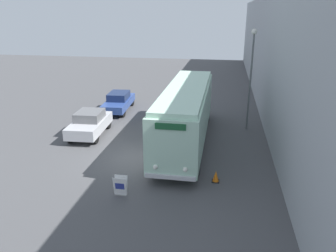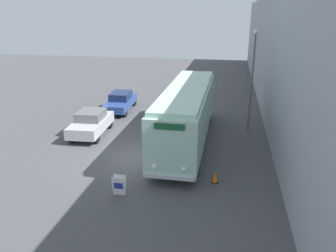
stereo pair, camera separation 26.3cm
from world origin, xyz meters
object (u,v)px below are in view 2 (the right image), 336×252
at_px(vintage_bus, 187,112).
at_px(traffic_cone, 215,177).
at_px(parked_car_mid, 121,101).
at_px(sign_board, 119,186).
at_px(parked_car_near, 91,123).
at_px(streetlamp, 253,67).

relative_size(vintage_bus, traffic_cone, 20.97).
bearing_deg(parked_car_mid, traffic_cone, -55.91).
distance_m(vintage_bus, sign_board, 7.06).
relative_size(sign_board, parked_car_near, 0.21).
relative_size(sign_board, traffic_cone, 1.61).
bearing_deg(vintage_bus, parked_car_mid, 136.55).
bearing_deg(traffic_cone, sign_board, -154.94).
distance_m(streetlamp, traffic_cone, 8.93).
relative_size(streetlamp, parked_car_mid, 1.39).
height_order(parked_car_mid, traffic_cone, parked_car_mid).
relative_size(sign_board, parked_car_mid, 0.18).
bearing_deg(streetlamp, parked_car_mid, 164.71).
bearing_deg(sign_board, streetlamp, 58.80).
xyz_separation_m(sign_board, traffic_cone, (4.06, 1.90, -0.16)).
distance_m(sign_board, traffic_cone, 4.48).
height_order(vintage_bus, parked_car_mid, vintage_bus).
distance_m(vintage_bus, traffic_cone, 5.36).
bearing_deg(parked_car_near, parked_car_mid, 85.49).
distance_m(streetlamp, parked_car_mid, 10.91).
relative_size(vintage_bus, parked_car_near, 2.69).
bearing_deg(sign_board, parked_car_near, 121.85).
distance_m(sign_board, parked_car_near, 7.97).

